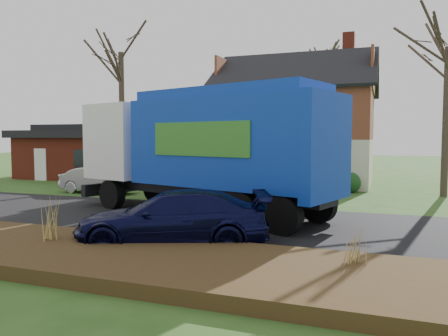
% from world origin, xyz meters
% --- Properties ---
extents(ground, '(120.00, 120.00, 0.00)m').
position_xyz_m(ground, '(0.00, 0.00, 0.00)').
color(ground, '#274C19').
rests_on(ground, ground).
extents(road, '(80.00, 7.00, 0.02)m').
position_xyz_m(road, '(0.00, 0.00, 0.01)').
color(road, black).
rests_on(road, ground).
extents(mulch_verge, '(80.00, 3.50, 0.30)m').
position_xyz_m(mulch_verge, '(0.00, -5.30, 0.15)').
color(mulch_verge, '#302010').
rests_on(mulch_verge, ground).
extents(main_house, '(12.95, 8.95, 9.26)m').
position_xyz_m(main_house, '(1.49, 13.91, 4.03)').
color(main_house, beige).
rests_on(main_house, ground).
extents(ranch_house, '(9.80, 8.20, 3.70)m').
position_xyz_m(ranch_house, '(-12.00, 13.00, 1.81)').
color(ranch_house, maroon).
rests_on(ranch_house, ground).
extents(garbage_truck, '(10.83, 5.82, 4.49)m').
position_xyz_m(garbage_truck, '(1.14, 1.07, 2.59)').
color(garbage_truck, black).
rests_on(garbage_truck, ground).
extents(silver_sedan, '(4.04, 1.47, 1.32)m').
position_xyz_m(silver_sedan, '(-6.37, 5.04, 0.66)').
color(silver_sedan, '#9C9EA4').
rests_on(silver_sedan, ground).
extents(navy_wagon, '(5.40, 3.75, 1.45)m').
position_xyz_m(navy_wagon, '(2.09, -3.40, 0.73)').
color(navy_wagon, black).
rests_on(navy_wagon, ground).
extents(tree_front_west, '(3.62, 3.62, 10.77)m').
position_xyz_m(tree_front_west, '(-7.23, 8.55, 8.87)').
color(tree_front_west, '#3F3125').
rests_on(tree_front_west, ground).
extents(tree_back, '(3.92, 3.92, 12.41)m').
position_xyz_m(tree_back, '(2.52, 21.06, 10.34)').
color(tree_back, '#403726').
rests_on(tree_back, ground).
extents(grass_clump_mid, '(0.39, 0.32, 1.08)m').
position_xyz_m(grass_clump_mid, '(-0.48, -4.90, 0.84)').
color(grass_clump_mid, '#AB904B').
rests_on(grass_clump_mid, mulch_verge).
extents(grass_clump_east, '(0.31, 0.25, 0.77)m').
position_xyz_m(grass_clump_east, '(6.71, -4.51, 0.69)').
color(grass_clump_east, '#A08747').
rests_on(grass_clump_east, mulch_verge).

